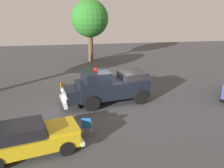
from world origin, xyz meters
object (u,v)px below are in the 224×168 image
object	(u,v)px
vintage_fire_truck	(109,86)
lawn_chair_by_car	(64,88)
oak_tree_right	(90,19)
classic_hot_rod	(31,138)
lawn_chair_spare	(87,125)

from	to	relation	value
vintage_fire_truck	lawn_chair_by_car	world-z (taller)	vintage_fire_truck
vintage_fire_truck	oak_tree_right	world-z (taller)	oak_tree_right
classic_hot_rod	lawn_chair_by_car	bearing A→B (deg)	79.74
lawn_chair_by_car	vintage_fire_truck	bearing A→B (deg)	-31.69
lawn_chair_spare	oak_tree_right	bearing A→B (deg)	84.20
classic_hot_rod	lawn_chair_spare	bearing A→B (deg)	23.01
vintage_fire_truck	classic_hot_rod	xyz separation A→B (m)	(-4.43, -5.35, -0.45)
lawn_chair_by_car	lawn_chair_spare	bearing A→B (deg)	-78.50
vintage_fire_truck	oak_tree_right	xyz separation A→B (m)	(0.02, 14.18, 4.00)
classic_hot_rod	lawn_chair_by_car	distance (m)	7.39
vintage_fire_truck	lawn_chair_by_car	size ratio (longest dim) A/B	6.11
classic_hot_rod	oak_tree_right	size ratio (longest dim) A/B	0.62
oak_tree_right	lawn_chair_spare	bearing A→B (deg)	-95.80
lawn_chair_spare	oak_tree_right	world-z (taller)	oak_tree_right
vintage_fire_truck	lawn_chair_spare	xyz separation A→B (m)	(-1.86, -4.26, -0.61)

